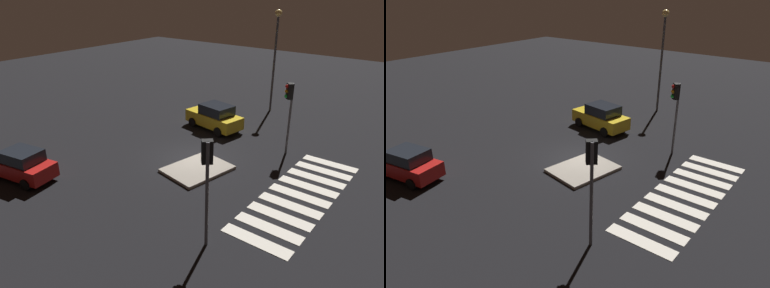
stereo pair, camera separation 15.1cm
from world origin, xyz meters
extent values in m
plane|color=black|center=(0.00, 0.00, 0.00)|extent=(80.00, 80.00, 0.00)
cube|color=gray|center=(-1.04, -1.22, 0.09)|extent=(4.13, 3.40, 0.18)
cube|color=red|center=(-7.81, 5.99, 0.69)|extent=(2.41, 4.22, 0.81)
cube|color=black|center=(-7.76, 5.75, 1.42)|extent=(1.90, 2.29, 0.66)
cylinder|color=black|center=(-7.22, 7.35, 0.32)|extent=(0.35, 0.67, 0.64)
cylinder|color=black|center=(-8.40, 4.62, 0.32)|extent=(0.35, 0.67, 0.64)
cylinder|color=black|center=(-6.76, 4.93, 0.32)|extent=(0.35, 0.67, 0.64)
sphere|color=#F2EABF|center=(-7.71, 7.99, 0.69)|extent=(0.21, 0.21, 0.21)
cube|color=gold|center=(5.09, 1.90, 0.75)|extent=(2.60, 4.60, 0.89)
cube|color=black|center=(5.04, 1.64, 1.55)|extent=(2.06, 2.49, 0.72)
cylinder|color=black|center=(4.43, 3.38, 0.35)|extent=(0.37, 0.73, 0.70)
cylinder|color=black|center=(6.22, 3.06, 0.35)|extent=(0.37, 0.73, 0.70)
cylinder|color=black|center=(3.95, 0.73, 0.35)|extent=(0.37, 0.73, 0.70)
cylinder|color=black|center=(5.75, 0.41, 0.35)|extent=(0.37, 0.73, 0.70)
sphere|color=#F2EABF|center=(4.96, 4.08, 0.75)|extent=(0.23, 0.23, 0.23)
sphere|color=#F2EABF|center=(5.97, 3.90, 0.75)|extent=(0.23, 0.23, 0.23)
cylinder|color=#47474C|center=(4.37, -4.28, 2.30)|extent=(0.14, 0.14, 4.61)
cube|color=black|center=(4.25, -4.15, 4.13)|extent=(0.54, 0.54, 0.96)
sphere|color=red|center=(4.10, -4.01, 4.43)|extent=(0.22, 0.22, 0.22)
sphere|color=orange|center=(4.10, -4.01, 4.13)|extent=(0.22, 0.22, 0.22)
sphere|color=green|center=(4.10, -4.01, 3.83)|extent=(0.22, 0.22, 0.22)
cylinder|color=#47474C|center=(-6.09, -5.51, 2.36)|extent=(0.14, 0.14, 4.71)
cube|color=black|center=(-5.96, -5.39, 4.23)|extent=(0.53, 0.54, 0.96)
sphere|color=red|center=(-5.81, -5.25, 4.53)|extent=(0.22, 0.22, 0.22)
sphere|color=orange|center=(-5.81, -5.25, 4.23)|extent=(0.22, 0.22, 0.22)
sphere|color=green|center=(-5.81, -5.25, 3.93)|extent=(0.22, 0.22, 0.22)
cylinder|color=#47474C|center=(11.58, 0.51, 3.87)|extent=(0.18, 0.18, 7.75)
sphere|color=#F9D172|center=(11.58, 0.51, 7.93)|extent=(0.56, 0.56, 0.56)
cube|color=silver|center=(-4.60, -7.07, 0.01)|extent=(0.70, 3.20, 0.02)
cube|color=silver|center=(-3.45, -7.07, 0.01)|extent=(0.70, 3.20, 0.02)
cube|color=silver|center=(-2.30, -7.07, 0.01)|extent=(0.70, 3.20, 0.02)
cube|color=silver|center=(-1.15, -7.07, 0.01)|extent=(0.70, 3.20, 0.02)
cube|color=silver|center=(0.00, -7.07, 0.01)|extent=(0.70, 3.20, 0.02)
cube|color=silver|center=(1.15, -7.07, 0.01)|extent=(0.70, 3.20, 0.02)
cube|color=silver|center=(2.30, -7.07, 0.01)|extent=(0.70, 3.20, 0.02)
cube|color=silver|center=(3.45, -7.07, 0.01)|extent=(0.70, 3.20, 0.02)
cube|color=silver|center=(4.60, -7.07, 0.01)|extent=(0.70, 3.20, 0.02)
camera|label=1|loc=(-16.19, -12.65, 10.12)|focal=34.18mm
camera|label=2|loc=(-16.10, -12.77, 10.12)|focal=34.18mm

